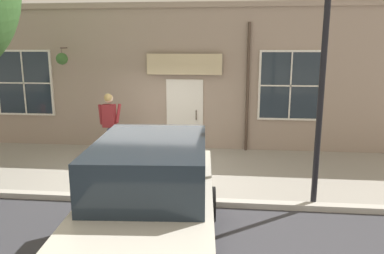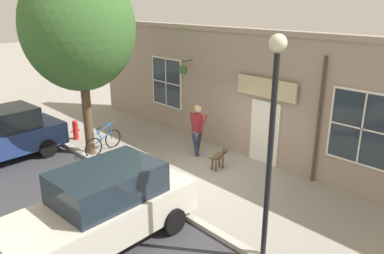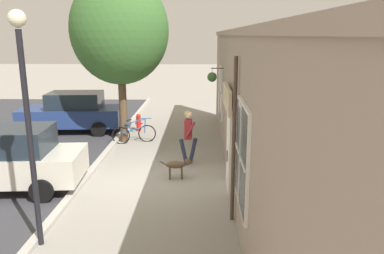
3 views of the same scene
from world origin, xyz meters
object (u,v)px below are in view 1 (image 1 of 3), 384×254
at_px(parked_car_mid_block, 150,203).
at_px(street_lamp, 324,48).
at_px(pedestrian_walking, 109,119).
at_px(dog_on_leash, 154,146).

bearing_deg(parked_car_mid_block, street_lamp, 127.60).
bearing_deg(parked_car_mid_block, pedestrian_walking, -155.93).
xyz_separation_m(dog_on_leash, street_lamp, (2.58, 3.67, 2.60)).
bearing_deg(street_lamp, parked_car_mid_block, -52.40).
bearing_deg(street_lamp, pedestrian_walking, -119.86).
height_order(parked_car_mid_block, street_lamp, street_lamp).
bearing_deg(street_lamp, dog_on_leash, -125.07).
distance_m(parked_car_mid_block, street_lamp, 4.08).
bearing_deg(parked_car_mid_block, dog_on_leash, -168.83).
relative_size(pedestrian_walking, dog_on_leash, 1.80).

